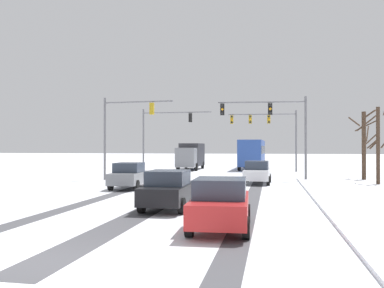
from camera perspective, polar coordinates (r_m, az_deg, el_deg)
The scene contains 17 objects.
ground_plane at distance 10.15m, azimuth -20.68°, elevation -15.24°, with size 300.00×300.00×0.00m, color silver.
wheel_track_left_lane at distance 21.61m, azimuth 8.43°, elevation -7.32°, with size 0.76×28.76×0.01m, color #4C4C51.
wheel_track_right_lane at distance 22.15m, azimuth -2.17°, elevation -7.15°, with size 1.17×28.76×0.01m, color #4C4C51.
wheel_track_center at distance 23.19m, azimuth -10.67°, elevation -6.84°, with size 0.82×28.76×0.01m, color #4C4C51.
sidewalk_kerb_right at distance 20.68m, azimuth 22.27°, elevation -7.44°, with size 4.00×28.76×0.12m, color white.
traffic_signal_near_right at distance 32.38m, azimuth 11.38°, elevation 3.26°, with size 6.80×0.83×6.50m.
traffic_signal_far_left at distance 41.92m, azimuth -4.15°, elevation 2.17°, with size 7.20×0.41×6.50m.
traffic_signal_near_left at distance 32.53m, azimuth -9.58°, elevation 2.77°, with size 5.71×0.46×6.50m.
traffic_signal_far_right at distance 44.32m, azimuth 10.59°, elevation 2.47°, with size 7.20×0.88×6.50m.
car_white_lead at distance 29.39m, azimuth 9.07°, elevation -3.89°, with size 1.93×4.15×1.62m.
car_grey_second at distance 26.06m, azimuth -8.69°, elevation -4.34°, with size 2.01×4.19×1.62m.
car_black_third at distance 17.30m, azimuth -3.25°, elevation -6.34°, with size 1.88×4.13×1.62m.
car_red_fourth at distance 13.05m, azimuth 4.00°, elevation -8.27°, with size 1.97×4.17×1.62m.
bus_oncoming at distance 48.72m, azimuth 8.41°, elevation -1.13°, with size 2.85×11.05×3.38m.
box_truck_delivery at distance 47.20m, azimuth -0.16°, elevation -1.60°, with size 2.38×7.43×3.02m.
bare_tree_sidewalk_mid at distance 31.37m, azimuth 24.43°, elevation -0.05°, with size 1.54×1.39×5.45m.
bare_tree_sidewalk_far at distance 35.44m, azimuth 22.82°, elevation 0.25°, with size 2.17×2.16×5.58m.
Camera 1 is at (5.13, -8.36, 2.60)m, focal length 38.34 mm.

